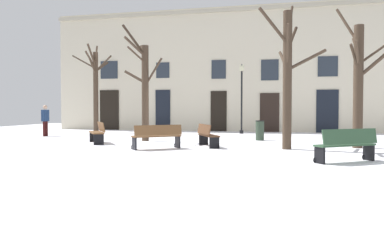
% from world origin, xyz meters
% --- Properties ---
extents(ground_plane, '(35.96, 35.96, 0.00)m').
position_xyz_m(ground_plane, '(0.00, 0.00, 0.00)').
color(ground_plane, white).
extents(building_facade, '(22.47, 0.60, 8.05)m').
position_xyz_m(building_facade, '(-0.00, 8.80, 4.06)').
color(building_facade, beige).
rests_on(building_facade, ground).
extents(tree_near_facade, '(2.26, 1.99, 5.49)m').
position_xyz_m(tree_near_facade, '(6.95, -0.34, 2.54)').
color(tree_near_facade, '#423326').
rests_on(tree_near_facade, ground).
extents(tree_foreground, '(2.19, 1.94, 5.38)m').
position_xyz_m(tree_foreground, '(-7.19, 6.00, 2.85)').
color(tree_foreground, '#423326').
rests_on(tree_foreground, ground).
extents(tree_center, '(1.98, 2.29, 5.41)m').
position_xyz_m(tree_center, '(-2.05, 0.77, 2.53)').
color(tree_center, '#423326').
rests_on(tree_center, ground).
extents(tree_right_of_center, '(2.43, 2.49, 5.45)m').
position_xyz_m(tree_right_of_center, '(4.31, -1.41, 2.74)').
color(tree_right_of_center, '#423326').
rests_on(tree_right_of_center, ground).
extents(streetlamp, '(0.30, 0.30, 4.11)m').
position_xyz_m(streetlamp, '(1.88, 6.61, 2.50)').
color(streetlamp, black).
rests_on(streetlamp, ground).
extents(litter_bin, '(0.42, 0.42, 0.93)m').
position_xyz_m(litter_bin, '(3.15, 2.19, 0.47)').
color(litter_bin, '#2D3D2D').
rests_on(litter_bin, ground).
extents(bench_by_litter_bin, '(1.12, 1.59, 0.89)m').
position_xyz_m(bench_by_litter_bin, '(1.29, -1.22, 0.45)').
color(bench_by_litter_bin, '#51331E').
rests_on(bench_by_litter_bin, ground).
extents(bench_back_to_back_left, '(1.31, 1.60, 0.92)m').
position_xyz_m(bench_back_to_back_left, '(-3.55, -0.89, 0.47)').
color(bench_back_to_back_left, brown).
rests_on(bench_back_to_back_left, ground).
extents(bench_facing_shops, '(1.80, 1.43, 0.94)m').
position_xyz_m(bench_facing_shops, '(5.85, -4.52, 0.50)').
color(bench_facing_shops, '#2D4C33').
rests_on(bench_facing_shops, ground).
extents(bench_far_corner, '(1.75, 1.49, 0.90)m').
position_xyz_m(bench_far_corner, '(-0.37, -2.46, 0.47)').
color(bench_far_corner, brown).
rests_on(bench_far_corner, ground).
extents(person_near_bench, '(0.26, 0.40, 1.67)m').
position_xyz_m(person_near_bench, '(-8.16, 2.17, 0.92)').
color(person_near_bench, '#350F0F').
rests_on(person_near_bench, ground).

